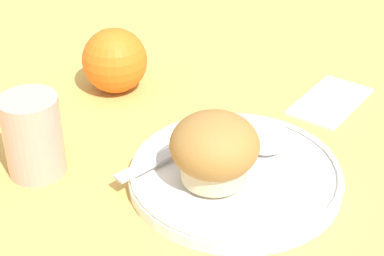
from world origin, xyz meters
name	(u,v)px	position (x,y,z in m)	size (l,w,h in m)	color
ground_plane	(215,182)	(0.00, 0.00, 0.00)	(3.00, 3.00, 0.00)	tan
plate	(235,175)	(0.01, -0.02, 0.01)	(0.23, 0.23, 0.02)	white
muffin	(214,149)	(-0.01, -0.01, 0.06)	(0.09, 0.09, 0.07)	beige
cream_ramekin	(265,135)	(0.07, -0.02, 0.03)	(0.05, 0.05, 0.02)	silver
berry_pair	(206,147)	(0.02, 0.03, 0.03)	(0.03, 0.01, 0.01)	#B7192D
butter_knife	(184,146)	(0.01, 0.05, 0.02)	(0.19, 0.05, 0.00)	#B7B7BC
orange_fruit	(115,61)	(0.09, 0.23, 0.04)	(0.09, 0.09, 0.09)	orange
juice_glass	(33,136)	(-0.10, 0.17, 0.05)	(0.06, 0.06, 0.09)	#E5998C
folded_napkin	(330,100)	(0.23, -0.03, 0.00)	(0.13, 0.07, 0.01)	white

